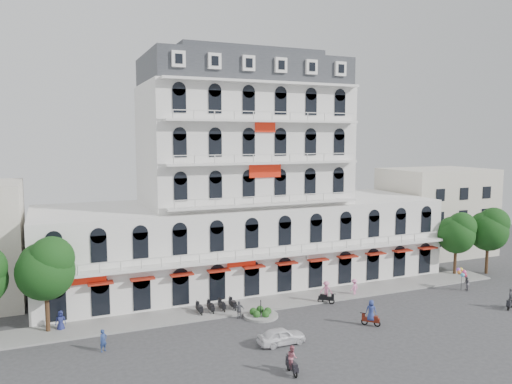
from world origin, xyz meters
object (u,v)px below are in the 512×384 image
Objects in this scene: parked_car at (281,336)px; rider_southwest at (292,360)px; rider_east at (371,313)px; rider_center at (326,292)px; balloon_vendor at (464,279)px; rider_northeast at (510,299)px.

rider_southwest is at bearing 161.86° from parked_car.
rider_east is at bearing -87.91° from parked_car.
rider_east reaches higher than rider_center.
rider_southwest is 11.69m from rider_east.
rider_center is (9.79, 11.92, 0.18)m from rider_southwest.
balloon_vendor is at bearing 28.68° from rider_center.
rider_east is 6.61m from rider_center.
parked_car is at bearing -14.69° from rider_southwest.
rider_east reaches higher than parked_car.
rider_east is (10.40, 5.34, 0.14)m from rider_southwest.
rider_northeast reaches higher than parked_car.
balloon_vendor reaches higher than rider_northeast.
rider_southwest reaches higher than rider_northeast.
rider_northeast is 17.51m from rider_center.
rider_east is at bearing -60.29° from rider_southwest.
rider_east is 1.01× the size of rider_center.
balloon_vendor reaches higher than rider_center.
rider_northeast is 0.90× the size of rider_center.
balloon_vendor reaches higher than rider_southwest.
balloon_vendor reaches higher than parked_car.
rider_northeast is at bearing -93.00° from balloon_vendor.
rider_center is at bearing -36.88° from rider_southwest.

